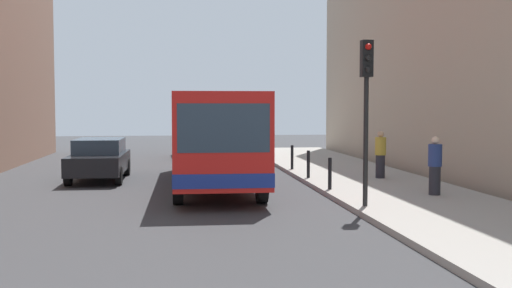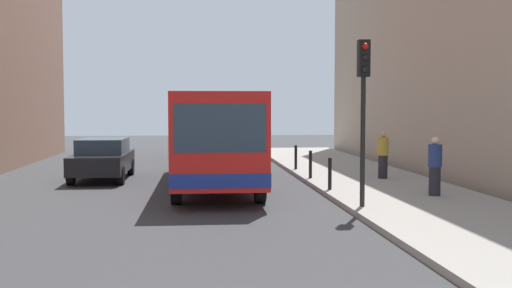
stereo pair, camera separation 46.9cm
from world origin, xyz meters
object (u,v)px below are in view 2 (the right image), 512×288
object	(u,v)px
bus	(215,134)
traffic_light	(363,91)
car_behind_bus	(201,142)
bollard_near	(330,174)
bollard_mid	(310,164)
bollard_far	(296,157)
pedestrian_mid_sidewalk	(383,155)
car_beside_bus	(103,158)
pedestrian_near_signal	(435,166)

from	to	relation	value
bus	traffic_light	world-z (taller)	traffic_light
car_behind_bus	traffic_light	bearing A→B (deg)	98.41
bollard_near	bollard_mid	distance (m)	3.00
bus	bollard_far	bearing A→B (deg)	-133.73
car_behind_bus	pedestrian_mid_sidewalk	distance (m)	12.81
bus	car_beside_bus	size ratio (longest dim) A/B	2.50
traffic_light	pedestrian_mid_sidewalk	size ratio (longest dim) A/B	2.50
bollard_mid	car_behind_bus	bearing A→B (deg)	108.30
bollard_mid	bollard_near	bearing A→B (deg)	-90.00
bollard_far	pedestrian_near_signal	size ratio (longest dim) A/B	0.58
bollard_near	bus	bearing A→B (deg)	141.57
car_beside_bus	bollard_mid	xyz separation A→B (m)	(7.28, -1.52, -0.16)
car_behind_bus	bollard_near	world-z (taller)	car_behind_bus
pedestrian_near_signal	bollard_far	bearing A→B (deg)	-109.41
traffic_light	bollard_mid	bearing A→B (deg)	90.93
car_beside_bus	bollard_near	world-z (taller)	car_beside_bus
traffic_light	bollard_near	xyz separation A→B (m)	(-0.10, 3.16, -2.38)
bus	bollard_mid	xyz separation A→B (m)	(3.32, 0.37, -1.10)
car_behind_bus	bollard_far	distance (m)	8.67
car_behind_bus	bollard_mid	size ratio (longest dim) A/B	4.75
bus	pedestrian_near_signal	world-z (taller)	bus
bollard_near	pedestrian_near_signal	distance (m)	3.06
pedestrian_mid_sidewalk	traffic_light	bearing A→B (deg)	-95.85
bus	pedestrian_mid_sidewalk	size ratio (longest dim) A/B	6.75
bollard_near	car_beside_bus	bearing A→B (deg)	148.12
car_beside_bus	bollard_near	xyz separation A→B (m)	(7.28, -4.53, -0.16)
bollard_near	traffic_light	bearing A→B (deg)	-88.19
car_beside_bus	bollard_mid	distance (m)	7.44
pedestrian_near_signal	bus	bearing A→B (deg)	-73.64
bus	bollard_far	world-z (taller)	bus
car_behind_bus	pedestrian_near_signal	world-z (taller)	pedestrian_near_signal
pedestrian_mid_sidewalk	bollard_near	bearing A→B (deg)	-116.91
pedestrian_near_signal	pedestrian_mid_sidewalk	bearing A→B (deg)	-126.35
bus	bollard_mid	distance (m)	3.52
bus	traffic_light	bearing A→B (deg)	121.47
traffic_light	pedestrian_mid_sidewalk	xyz separation A→B (m)	(2.36, 5.77, -2.04)
pedestrian_mid_sidewalk	pedestrian_near_signal	bearing A→B (deg)	-71.37
bus	bollard_mid	size ratio (longest dim) A/B	11.64
bollard_far	car_beside_bus	bearing A→B (deg)	-168.49
car_beside_bus	pedestrian_mid_sidewalk	bearing A→B (deg)	169.62
bollard_near	bollard_far	size ratio (longest dim) A/B	1.00
car_beside_bus	traffic_light	world-z (taller)	traffic_light
bus	car_behind_bus	bearing A→B (deg)	-87.70
bollard_mid	bollard_far	size ratio (longest dim) A/B	1.00
bus	car_beside_bus	xyz separation A→B (m)	(-3.95, 1.89, -0.94)
traffic_light	pedestrian_near_signal	bearing A→B (deg)	32.78
car_behind_bus	bollard_mid	bearing A→B (deg)	104.46
pedestrian_mid_sidewalk	bus	bearing A→B (deg)	-163.87
traffic_light	bollard_far	world-z (taller)	traffic_light
car_beside_bus	bollard_near	bearing A→B (deg)	148.87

